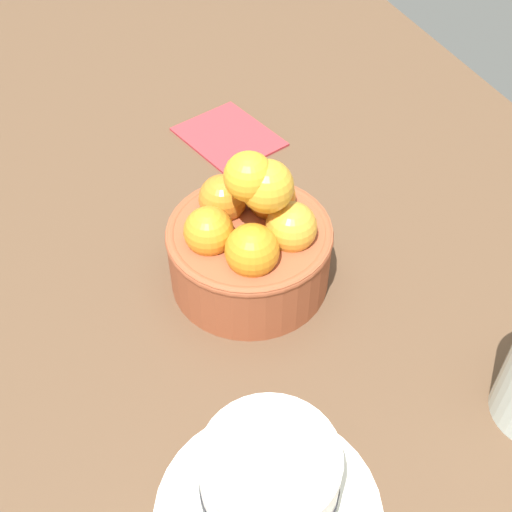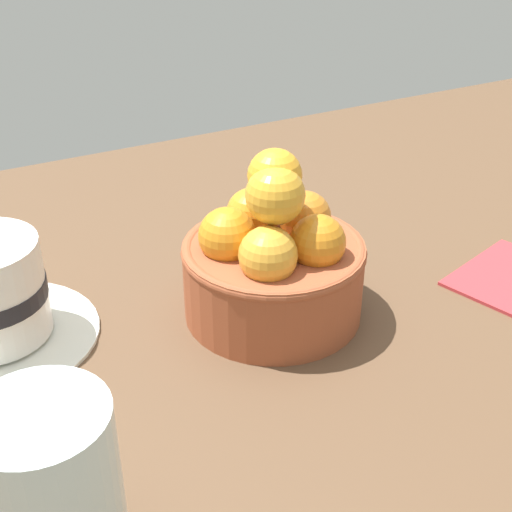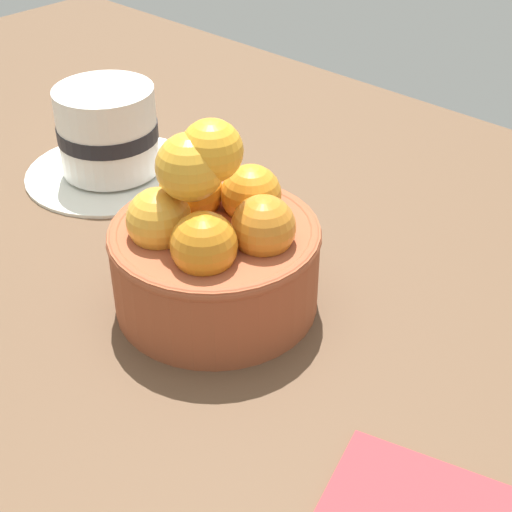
# 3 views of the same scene
# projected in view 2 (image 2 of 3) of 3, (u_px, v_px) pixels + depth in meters

# --- Properties ---
(ground_plane) EXTENTS (1.39, 0.82, 0.04)m
(ground_plane) POSITION_uv_depth(u_px,v_px,m) (272.00, 333.00, 0.59)
(ground_plane) COLOR brown
(terracotta_bowl) EXTENTS (0.15, 0.15, 0.14)m
(terracotta_bowl) POSITION_uv_depth(u_px,v_px,m) (273.00, 261.00, 0.55)
(terracotta_bowl) COLOR #9E4C2D
(terracotta_bowl) RESTS_ON ground_plane
(water_glass) EXTENTS (0.07, 0.07, 0.11)m
(water_glass) POSITION_uv_depth(u_px,v_px,m) (52.00, 494.00, 0.35)
(water_glass) COLOR silver
(water_glass) RESTS_ON ground_plane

